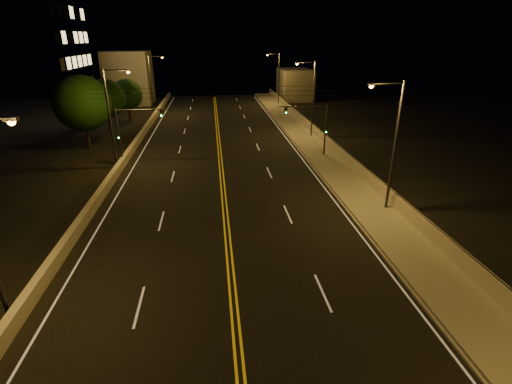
{
  "coord_description": "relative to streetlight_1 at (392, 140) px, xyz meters",
  "views": [
    {
      "loc": [
        -0.61,
        -4.24,
        11.86
      ],
      "look_at": [
        2.0,
        18.0,
        2.5
      ],
      "focal_mm": 26.0,
      "sensor_mm": 36.0,
      "label": 1
    }
  ],
  "objects": [
    {
      "name": "road",
      "position": [
        -11.53,
        0.75,
        -5.35
      ],
      "size": [
        18.0,
        120.0,
        0.02
      ],
      "primitive_type": "cube",
      "color": "black",
      "rests_on": "ground"
    },
    {
      "name": "sidewalk",
      "position": [
        -0.73,
        0.75,
        -5.21
      ],
      "size": [
        3.6,
        120.0,
        0.3
      ],
      "primitive_type": "cube",
      "color": "gray",
      "rests_on": "ground"
    },
    {
      "name": "curb",
      "position": [
        -2.6,
        0.75,
        -5.29
      ],
      "size": [
        0.14,
        120.0,
        0.15
      ],
      "primitive_type": "cube",
      "color": "gray",
      "rests_on": "ground"
    },
    {
      "name": "parapet_wall",
      "position": [
        0.92,
        0.75,
        -4.56
      ],
      "size": [
        0.3,
        120.0,
        1.0
      ],
      "primitive_type": "cube",
      "color": "#A79F8B",
      "rests_on": "sidewalk"
    },
    {
      "name": "jersey_barrier",
      "position": [
        -21.2,
        0.75,
        -4.95
      ],
      "size": [
        0.45,
        120.0,
        0.83
      ],
      "primitive_type": "cube",
      "color": "#A79F8B",
      "rests_on": "ground"
    },
    {
      "name": "distant_building_right",
      "position": [
        4.97,
        53.85,
        -2.39
      ],
      "size": [
        6.0,
        10.0,
        5.95
      ],
      "primitive_type": "cube",
      "color": "slate",
      "rests_on": "ground"
    },
    {
      "name": "distant_building_left",
      "position": [
        -27.53,
        52.0,
        -0.58
      ],
      "size": [
        8.0,
        8.0,
        9.57
      ],
      "primitive_type": "cube",
      "color": "slate",
      "rests_on": "ground"
    },
    {
      "name": "parapet_rail",
      "position": [
        0.92,
        0.75,
        -4.03
      ],
      "size": [
        0.06,
        120.0,
        0.06
      ],
      "primitive_type": "cylinder",
      "rotation": [
        1.57,
        0.0,
        0.0
      ],
      "color": "black",
      "rests_on": "parapet_wall"
    },
    {
      "name": "lane_markings",
      "position": [
        -11.53,
        0.68,
        -5.34
      ],
      "size": [
        17.32,
        116.0,
        0.0
      ],
      "color": "silver",
      "rests_on": "road"
    },
    {
      "name": "streetlight_1",
      "position": [
        0.0,
        0.0,
        0.0
      ],
      "size": [
        2.55,
        0.28,
        9.3
      ],
      "color": "#2D2D33",
      "rests_on": "ground"
    },
    {
      "name": "streetlight_2",
      "position": [
        0.0,
        21.78,
        0.0
      ],
      "size": [
        2.55,
        0.28,
        9.3
      ],
      "color": "#2D2D33",
      "rests_on": "ground"
    },
    {
      "name": "streetlight_3",
      "position": [
        0.0,
        46.14,
        0.0
      ],
      "size": [
        2.55,
        0.28,
        9.3
      ],
      "color": "#2D2D33",
      "rests_on": "ground"
    },
    {
      "name": "streetlight_5",
      "position": [
        -21.45,
        12.63,
        0.0
      ],
      "size": [
        2.55,
        0.28,
        9.3
      ],
      "color": "#2D2D33",
      "rests_on": "ground"
    },
    {
      "name": "streetlight_6",
      "position": [
        -21.45,
        39.28,
        0.0
      ],
      "size": [
        2.55,
        0.28,
        9.3
      ],
      "color": "#2D2D33",
      "rests_on": "ground"
    },
    {
      "name": "traffic_signal_right",
      "position": [
        -1.58,
        13.41,
        -1.74
      ],
      "size": [
        5.11,
        0.31,
        5.66
      ],
      "color": "#2D2D33",
      "rests_on": "ground"
    },
    {
      "name": "traffic_signal_left",
      "position": [
        -20.28,
        13.41,
        -1.74
      ],
      "size": [
        5.11,
        0.31,
        5.66
      ],
      "color": "#2D2D33",
      "rests_on": "ground"
    },
    {
      "name": "overhead_wires",
      "position": [
        -11.53,
        10.25,
        2.04
      ],
      "size": [
        22.0,
        0.03,
        0.83
      ],
      "color": "black"
    },
    {
      "name": "tree_0",
      "position": [
        -26.22,
        19.49,
        -0.18
      ],
      "size": [
        6.07,
        6.07,
        8.23
      ],
      "color": "black",
      "rests_on": "ground"
    },
    {
      "name": "tree_1",
      "position": [
        -26.14,
        28.66,
        -1.02
      ],
      "size": [
        5.09,
        5.09,
        6.89
      ],
      "color": "black",
      "rests_on": "ground"
    },
    {
      "name": "tree_2",
      "position": [
        -24.81,
        35.5,
        -1.47
      ],
      "size": [
        4.57,
        4.57,
        6.19
      ],
      "color": "black",
      "rests_on": "ground"
    }
  ]
}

